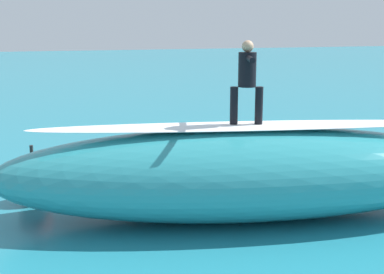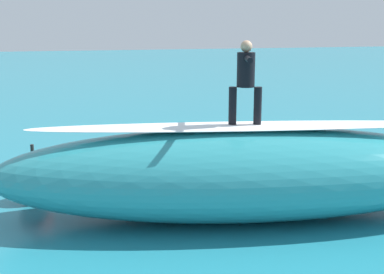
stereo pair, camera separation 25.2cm
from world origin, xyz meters
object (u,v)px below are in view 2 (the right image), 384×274
(surfer_riding, at_px, (246,76))
(surfboard_paddling, at_px, (151,179))
(surfboard_riding, at_px, (245,126))
(surfer_paddling, at_px, (146,174))
(buoy_marker, at_px, (35,184))

(surfer_riding, height_order, surfboard_paddling, surfer_riding)
(surfboard_riding, distance_m, surfer_paddling, 3.63)
(surfer_riding, distance_m, surfer_paddling, 4.17)
(surfboard_riding, distance_m, buoy_marker, 4.79)
(surfboard_paddling, bearing_deg, surfer_riding, -82.01)
(surfboard_riding, height_order, surfboard_paddling, surfboard_riding)
(surfboard_paddling, height_order, surfer_paddling, surfer_paddling)
(surfboard_paddling, height_order, buoy_marker, buoy_marker)
(buoy_marker, bearing_deg, surfboard_riding, 153.18)
(surfboard_riding, xyz_separation_m, buoy_marker, (4.07, -2.06, -1.48))
(surfboard_paddling, bearing_deg, surfboard_riding, -82.01)
(surfer_riding, xyz_separation_m, surfboard_paddling, (1.35, -2.90, -2.80))
(surfer_riding, relative_size, surfer_paddling, 0.98)
(surfer_riding, xyz_separation_m, buoy_marker, (4.07, -2.06, -2.46))
(surfboard_riding, bearing_deg, surfer_paddling, -47.58)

